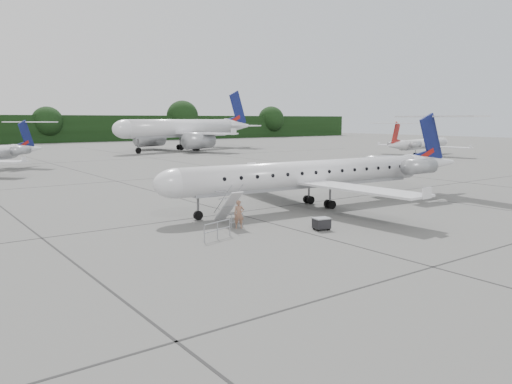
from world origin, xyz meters
TOP-DOWN VIEW (x-y plane):
  - ground at (0.00, 0.00)m, footprint 320.00×320.00m
  - treeline at (0.00, 130.00)m, footprint 260.00×4.00m
  - main_regional_jet at (0.06, 5.72)m, footprint 29.89×22.55m
  - airstair at (-8.58, 4.04)m, footprint 1.03×2.56m
  - passenger at (-8.68, 2.64)m, footprint 0.78×0.69m
  - safety_railing at (-11.31, 0.99)m, footprint 2.13×0.70m
  - baggage_cart at (-4.81, -0.80)m, footprint 1.10×0.96m
  - bg_narrowbody at (25.47, 74.88)m, footprint 43.78×36.49m
  - bg_regional_right at (54.74, 34.05)m, footprint 27.39×22.29m

SIDE VIEW (x-z plane):
  - ground at x=0.00m, z-range 0.00..0.00m
  - baggage_cart at x=-4.81m, z-range 0.00..0.83m
  - safety_railing at x=-11.31m, z-range 0.00..1.00m
  - passenger at x=-8.68m, z-range 0.00..1.79m
  - airstair at x=-8.58m, z-range 0.00..2.29m
  - bg_regional_right at x=54.74m, z-range 0.00..6.33m
  - main_regional_jet at x=0.06m, z-range 0.00..7.29m
  - treeline at x=0.00m, z-range 0.00..8.00m
  - bg_narrowbody at x=25.47m, z-range 0.00..13.56m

